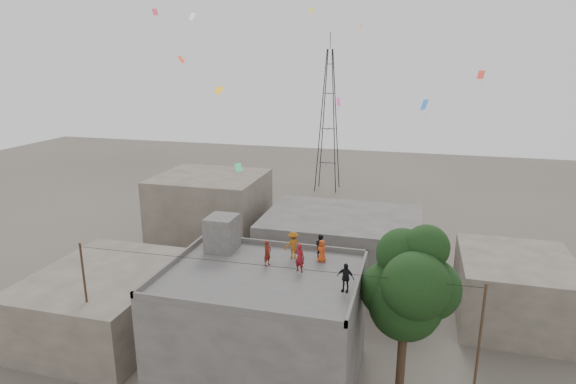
# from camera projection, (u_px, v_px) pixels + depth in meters

# --- Properties ---
(ground) EXTENTS (140.00, 140.00, 0.00)m
(ground) POSITION_uv_depth(u_px,v_px,m) (263.00, 377.00, 26.13)
(ground) COLOR #4C473E
(ground) RESTS_ON ground
(main_building) EXTENTS (10.00, 8.00, 6.10)m
(main_building) POSITION_uv_depth(u_px,v_px,m) (262.00, 328.00, 25.32)
(main_building) COLOR #4D4B48
(main_building) RESTS_ON ground
(parapet) EXTENTS (10.00, 8.00, 0.30)m
(parapet) POSITION_uv_depth(u_px,v_px,m) (261.00, 272.00, 24.47)
(parapet) COLOR #4D4B48
(parapet) RESTS_ON main_building
(stair_head_box) EXTENTS (1.60, 1.80, 2.00)m
(stair_head_box) POSITION_uv_depth(u_px,v_px,m) (222.00, 233.00, 27.48)
(stair_head_box) COLOR #4D4B48
(stair_head_box) RESTS_ON main_building
(neighbor_west) EXTENTS (8.00, 10.00, 4.00)m
(neighbor_west) POSITION_uv_depth(u_px,v_px,m) (106.00, 301.00, 30.23)
(neighbor_west) COLOR #585145
(neighbor_west) RESTS_ON ground
(neighbor_north) EXTENTS (12.00, 9.00, 5.00)m
(neighbor_north) POSITION_uv_depth(u_px,v_px,m) (341.00, 246.00, 37.99)
(neighbor_north) COLOR #4D4B48
(neighbor_north) RESTS_ON ground
(neighbor_northwest) EXTENTS (9.00, 8.00, 7.00)m
(neighbor_northwest) POSITION_uv_depth(u_px,v_px,m) (211.00, 214.00, 42.62)
(neighbor_northwest) COLOR #585145
(neighbor_northwest) RESTS_ON ground
(neighbor_east) EXTENTS (7.00, 8.00, 4.40)m
(neighbor_east) POSITION_uv_depth(u_px,v_px,m) (514.00, 290.00, 31.33)
(neighbor_east) COLOR #585145
(neighbor_east) RESTS_ON ground
(tree) EXTENTS (4.90, 4.60, 9.10)m
(tree) POSITION_uv_depth(u_px,v_px,m) (410.00, 286.00, 23.21)
(tree) COLOR black
(tree) RESTS_ON ground
(utility_line) EXTENTS (20.12, 0.62, 7.40)m
(utility_line) POSITION_uv_depth(u_px,v_px,m) (264.00, 328.00, 23.83)
(utility_line) COLOR black
(utility_line) RESTS_ON ground
(transmission_tower) EXTENTS (2.97, 2.97, 20.01)m
(transmission_tower) POSITION_uv_depth(u_px,v_px,m) (328.00, 121.00, 61.97)
(transmission_tower) COLOR black
(transmission_tower) RESTS_ON ground
(person_red_adult) EXTENTS (0.64, 0.52, 1.53)m
(person_red_adult) POSITION_uv_depth(u_px,v_px,m) (300.00, 258.00, 24.67)
(person_red_adult) COLOR maroon
(person_red_adult) RESTS_ON main_building
(person_orange_child) EXTENTS (0.72, 0.63, 1.25)m
(person_orange_child) POSITION_uv_depth(u_px,v_px,m) (322.00, 251.00, 25.90)
(person_orange_child) COLOR #C54516
(person_orange_child) RESTS_ON main_building
(person_dark_child) EXTENTS (0.83, 0.79, 1.34)m
(person_dark_child) POSITION_uv_depth(u_px,v_px,m) (320.00, 246.00, 26.45)
(person_dark_child) COLOR black
(person_dark_child) RESTS_ON main_building
(person_dark_adult) EXTENTS (0.88, 0.50, 1.42)m
(person_dark_adult) POSITION_uv_depth(u_px,v_px,m) (345.00, 277.00, 22.54)
(person_dark_adult) COLOR black
(person_dark_adult) RESTS_ON main_building
(person_orange_adult) EXTENTS (1.15, 0.96, 1.54)m
(person_orange_adult) POSITION_uv_depth(u_px,v_px,m) (293.00, 245.00, 26.35)
(person_orange_adult) COLOR #995311
(person_orange_adult) RESTS_ON main_building
(person_red_child) EXTENTS (0.50, 0.59, 1.39)m
(person_red_child) POSITION_uv_depth(u_px,v_px,m) (267.00, 253.00, 25.44)
(person_red_child) COLOR maroon
(person_red_child) RESTS_ON main_building
(kites) EXTENTS (18.97, 15.39, 10.80)m
(kites) POSITION_uv_depth(u_px,v_px,m) (293.00, 61.00, 28.54)
(kites) COLOR red
(kites) RESTS_ON ground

